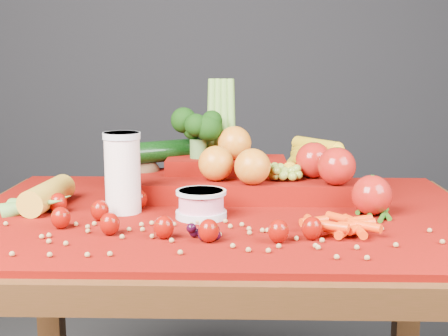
{
  "coord_description": "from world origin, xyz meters",
  "views": [
    {
      "loc": [
        0.03,
        -1.26,
        1.08
      ],
      "look_at": [
        0.0,
        0.02,
        0.85
      ],
      "focal_mm": 50.0,
      "sensor_mm": 36.0,
      "label": 1
    }
  ],
  "objects_px": {
    "yogurt_bowl": "(201,203)",
    "produce_mound": "(246,169)",
    "milk_glass": "(123,170)",
    "table": "(224,261)"
  },
  "relations": [
    {
      "from": "yogurt_bowl",
      "to": "produce_mound",
      "type": "relative_size",
      "value": 0.17
    },
    {
      "from": "milk_glass",
      "to": "produce_mound",
      "type": "distance_m",
      "value": 0.3
    },
    {
      "from": "yogurt_bowl",
      "to": "produce_mound",
      "type": "height_order",
      "value": "produce_mound"
    },
    {
      "from": "table",
      "to": "milk_glass",
      "type": "height_order",
      "value": "milk_glass"
    },
    {
      "from": "milk_glass",
      "to": "produce_mound",
      "type": "relative_size",
      "value": 0.27
    },
    {
      "from": "milk_glass",
      "to": "produce_mound",
      "type": "height_order",
      "value": "produce_mound"
    },
    {
      "from": "table",
      "to": "produce_mound",
      "type": "xyz_separation_m",
      "value": [
        0.05,
        0.15,
        0.17
      ]
    },
    {
      "from": "table",
      "to": "produce_mound",
      "type": "height_order",
      "value": "produce_mound"
    },
    {
      "from": "yogurt_bowl",
      "to": "produce_mound",
      "type": "xyz_separation_m",
      "value": [
        0.09,
        0.2,
        0.03
      ]
    },
    {
      "from": "yogurt_bowl",
      "to": "produce_mound",
      "type": "bearing_deg",
      "value": 66.04
    }
  ]
}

